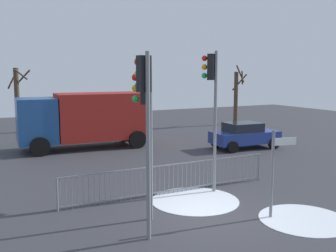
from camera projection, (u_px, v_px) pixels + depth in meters
The scene contains 12 objects.
ground_plane at pixel (208, 215), 11.65m from camera, with size 60.00×60.00×0.00m, color #38383D.
traffic_light_rear_left at pixel (212, 90), 13.54m from camera, with size 0.46×0.48×5.00m.
traffic_light_mid_right at pixel (145, 110), 10.90m from camera, with size 0.54×0.38×4.38m.
traffic_light_foreground_left at pixel (145, 104), 9.64m from camera, with size 0.35×0.56×4.78m.
direction_sign_post at pixel (274, 168), 11.32m from camera, with size 0.78×0.21×2.62m.
pedestrian_guard_railing at pixel (171, 178), 13.67m from camera, with size 7.95×0.12×1.07m.
car_blue_far at pixel (244, 135), 21.81m from camera, with size 3.91×2.16×1.47m.
delivery_truck at pixel (86, 118), 21.73m from camera, with size 7.17×3.05×3.10m.
bare_tree_left at pixel (17, 98), 27.30m from camera, with size 1.61×1.78×4.57m.
bare_tree_centre at pixel (236, 96), 31.73m from camera, with size 1.31×1.63×4.83m.
snow_patch_kerb at pixel (304, 219), 11.31m from camera, with size 2.61×2.61×0.01m, color white.
snow_patch_island at pixel (195, 200), 12.99m from camera, with size 2.94×2.94×0.01m, color white.
Camera 1 is at (-6.19, -9.38, 4.27)m, focal length 41.48 mm.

